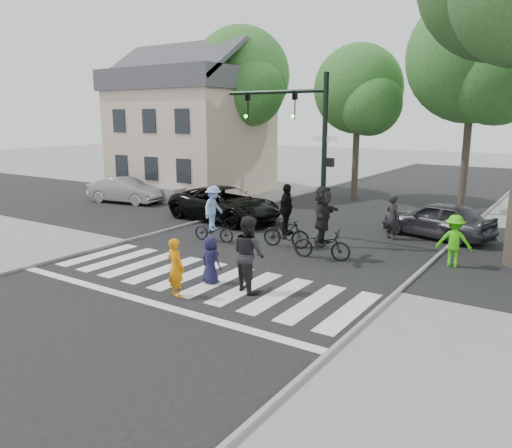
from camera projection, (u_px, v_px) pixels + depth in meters
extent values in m
plane|color=gray|center=(179.00, 288.00, 13.46)|extent=(120.00, 120.00, 0.00)
cube|color=black|center=(276.00, 248.00, 17.53)|extent=(10.00, 70.00, 0.01)
cube|color=black|center=(314.00, 232.00, 19.98)|extent=(70.00, 10.00, 0.01)
cube|color=gray|center=(169.00, 229.00, 20.25)|extent=(0.10, 70.00, 0.10)
cube|color=gray|center=(421.00, 271.00, 14.80)|extent=(0.10, 70.00, 0.10)
cube|color=silver|center=(99.00, 255.00, 16.71)|extent=(0.55, 3.00, 0.01)
cube|color=silver|center=(119.00, 259.00, 16.17)|extent=(0.55, 3.00, 0.01)
cube|color=silver|center=(141.00, 264.00, 15.63)|extent=(0.55, 3.00, 0.01)
cube|color=silver|center=(165.00, 270.00, 15.09)|extent=(0.55, 3.00, 0.01)
cube|color=silver|center=(190.00, 275.00, 14.54)|extent=(0.55, 3.00, 0.01)
cube|color=silver|center=(217.00, 281.00, 14.00)|extent=(0.55, 3.00, 0.01)
cube|color=silver|center=(246.00, 288.00, 13.46)|extent=(0.55, 3.00, 0.01)
cube|color=silver|center=(278.00, 295.00, 12.92)|extent=(0.55, 3.00, 0.01)
cube|color=silver|center=(312.00, 303.00, 12.38)|extent=(0.55, 3.00, 0.01)
cube|color=silver|center=(350.00, 312.00, 11.84)|extent=(0.55, 3.00, 0.01)
cube|color=silver|center=(147.00, 302.00, 12.48)|extent=(10.00, 0.30, 0.01)
cylinder|color=black|center=(324.00, 162.00, 17.23)|extent=(0.18, 0.18, 6.00)
cylinder|color=black|center=(275.00, 92.00, 17.80)|extent=(4.00, 0.14, 0.14)
imported|color=black|center=(295.00, 105.00, 17.47)|extent=(0.16, 0.20, 1.00)
sphere|color=#19E533|center=(293.00, 116.00, 17.45)|extent=(0.14, 0.14, 0.14)
imported|color=black|center=(248.00, 105.00, 18.55)|extent=(0.16, 0.20, 1.00)
sphere|color=#19E533|center=(246.00, 116.00, 18.53)|extent=(0.14, 0.14, 0.14)
cube|color=black|center=(330.00, 162.00, 17.11)|extent=(0.28, 0.18, 0.30)
cube|color=#FF660C|center=(333.00, 163.00, 17.05)|extent=(0.02, 0.14, 0.20)
cube|color=white|center=(325.00, 139.00, 17.06)|extent=(0.90, 0.04, 0.18)
cylinder|color=brown|center=(185.00, 140.00, 33.59)|extent=(0.36, 0.36, 5.95)
sphere|color=#2D6225|center=(184.00, 88.00, 32.87)|extent=(5.20, 5.20, 5.20)
sphere|color=#2D6225|center=(188.00, 101.00, 31.86)|extent=(3.64, 3.64, 3.64)
cylinder|color=brown|center=(241.00, 139.00, 30.43)|extent=(0.36, 0.36, 6.44)
sphere|color=#2D6225|center=(241.00, 76.00, 29.65)|extent=(5.80, 5.80, 5.80)
sphere|color=#2D6225|center=(249.00, 91.00, 28.51)|extent=(4.06, 4.06, 4.06)
cylinder|color=brown|center=(356.00, 149.00, 27.63)|extent=(0.36, 0.36, 5.60)
sphere|color=#2D6225|center=(358.00, 89.00, 26.96)|extent=(4.80, 4.80, 4.80)
sphere|color=#2D6225|center=(370.00, 104.00, 26.02)|extent=(3.36, 3.36, 3.36)
cylinder|color=brown|center=(467.00, 142.00, 23.22)|extent=(0.36, 0.36, 6.72)
sphere|color=#2D6225|center=(474.00, 56.00, 22.40)|extent=(6.00, 6.00, 6.00)
sphere|color=#2D6225|center=(498.00, 76.00, 21.23)|extent=(4.20, 4.20, 4.20)
cube|color=beige|center=(192.00, 142.00, 30.44)|extent=(8.00, 7.00, 6.00)
cube|color=#47474C|center=(190.00, 81.00, 29.68)|extent=(8.40, 7.40, 1.20)
cube|color=#47474C|center=(168.00, 61.00, 27.97)|extent=(8.40, 3.69, 2.44)
cube|color=#47474C|center=(209.00, 66.00, 30.98)|extent=(8.40, 3.69, 2.44)
cube|color=black|center=(122.00, 166.00, 29.15)|extent=(1.00, 0.06, 1.30)
cube|color=black|center=(119.00, 121.00, 28.60)|extent=(1.00, 0.06, 1.30)
cube|color=black|center=(151.00, 168.00, 27.85)|extent=(1.00, 0.06, 1.30)
cube|color=black|center=(149.00, 121.00, 27.30)|extent=(1.00, 0.06, 1.30)
cube|color=black|center=(184.00, 171.00, 26.56)|extent=(1.00, 0.06, 1.30)
cube|color=black|center=(182.00, 121.00, 26.01)|extent=(1.00, 0.06, 1.30)
cube|color=gray|center=(168.00, 194.00, 27.09)|extent=(2.00, 1.20, 0.80)
imported|color=orange|center=(176.00, 268.00, 12.71)|extent=(0.62, 0.46, 1.54)
imported|color=#19183C|center=(211.00, 260.00, 13.77)|extent=(0.69, 0.49, 1.33)
imported|color=black|center=(249.00, 254.00, 13.09)|extent=(1.21, 1.10, 2.03)
imported|color=black|center=(214.00, 230.00, 18.46)|extent=(1.70, 0.77, 0.86)
imported|color=#7EA6DA|center=(213.00, 208.00, 18.29)|extent=(0.74, 1.13, 1.65)
imported|color=black|center=(286.00, 233.00, 17.59)|extent=(1.79, 0.75, 1.04)
imported|color=black|center=(286.00, 209.00, 17.41)|extent=(0.60, 1.11, 1.80)
imported|color=black|center=(322.00, 244.00, 16.15)|extent=(1.97, 0.94, 1.00)
imported|color=black|center=(323.00, 215.00, 15.94)|extent=(0.83, 1.83, 1.91)
imported|color=black|center=(225.00, 204.00, 22.04)|extent=(5.68, 3.20, 1.50)
imported|color=#A4A3A7|center=(125.00, 190.00, 26.66)|extent=(4.29, 2.10, 1.35)
imported|color=#343439|center=(438.00, 220.00, 18.95)|extent=(4.45, 2.65, 1.42)
imported|color=#42D911|center=(454.00, 241.00, 15.26)|extent=(1.13, 0.76, 1.62)
imported|color=black|center=(393.00, 217.00, 18.69)|extent=(0.73, 0.64, 1.69)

